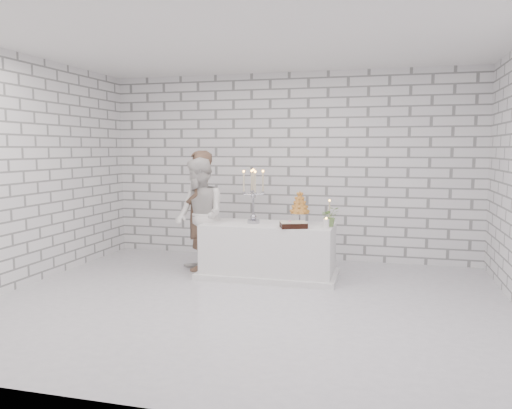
{
  "coord_description": "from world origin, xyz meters",
  "views": [
    {
      "loc": [
        1.54,
        -5.48,
        1.79
      ],
      "look_at": [
        -0.13,
        0.9,
        1.05
      ],
      "focal_mm": 35.03,
      "sensor_mm": 36.0,
      "label": 1
    }
  ],
  "objects_px": {
    "bride": "(200,216)",
    "candelabra": "(253,196)",
    "cake_table": "(268,250)",
    "groom": "(199,210)",
    "croquembouche": "(300,207)"
  },
  "relations": [
    {
      "from": "bride",
      "to": "candelabra",
      "type": "distance_m",
      "value": 0.83
    },
    {
      "from": "groom",
      "to": "croquembouche",
      "type": "height_order",
      "value": "groom"
    },
    {
      "from": "croquembouche",
      "to": "cake_table",
      "type": "bearing_deg",
      "value": -159.76
    },
    {
      "from": "bride",
      "to": "croquembouche",
      "type": "relative_size",
      "value": 3.6
    },
    {
      "from": "groom",
      "to": "croquembouche",
      "type": "bearing_deg",
      "value": 73.36
    },
    {
      "from": "bride",
      "to": "candelabra",
      "type": "relative_size",
      "value": 2.18
    },
    {
      "from": "cake_table",
      "to": "groom",
      "type": "bearing_deg",
      "value": 170.75
    },
    {
      "from": "groom",
      "to": "croquembouche",
      "type": "distance_m",
      "value": 1.51
    },
    {
      "from": "cake_table",
      "to": "candelabra",
      "type": "distance_m",
      "value": 0.79
    },
    {
      "from": "candelabra",
      "to": "croquembouche",
      "type": "xyz_separation_m",
      "value": [
        0.63,
        0.15,
        -0.15
      ]
    },
    {
      "from": "groom",
      "to": "candelabra",
      "type": "height_order",
      "value": "groom"
    },
    {
      "from": "cake_table",
      "to": "candelabra",
      "type": "bearing_deg",
      "value": 179.72
    },
    {
      "from": "groom",
      "to": "croquembouche",
      "type": "relative_size",
      "value": 3.8
    },
    {
      "from": "bride",
      "to": "candelabra",
      "type": "bearing_deg",
      "value": 49.38
    },
    {
      "from": "candelabra",
      "to": "croquembouche",
      "type": "distance_m",
      "value": 0.66
    }
  ]
}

